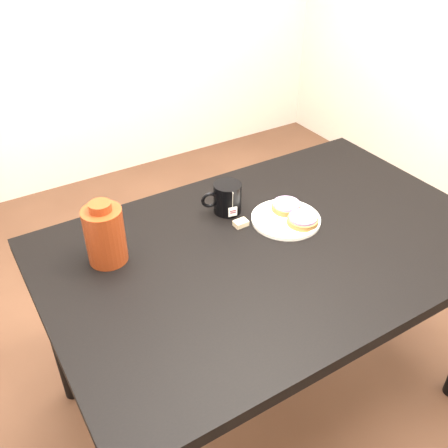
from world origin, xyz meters
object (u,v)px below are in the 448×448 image
Objects in this scene: teabag_pouch at (241,223)px; bagel_package at (105,234)px; bagel_front at (303,220)px; bagel_back at (286,206)px; mug at (227,198)px; plate at (286,219)px; table at (272,263)px.

bagel_package reaches higher than teabag_pouch.
bagel_front is 0.66× the size of bagel_package.
teabag_pouch is (-0.17, 0.11, -0.02)m from bagel_front.
bagel_back is 0.98× the size of bagel_front.
bagel_front is at bearing -15.92° from bagel_package.
bagel_package reaches higher than mug.
mug is at bearing 131.87° from plate.
table is at bearing -140.36° from bagel_back.
bagel_back is (0.03, 0.04, 0.02)m from plate.
table is 31.11× the size of teabag_pouch.
teabag_pouch is at bearing 174.38° from bagel_back.
bagel_front is 0.89× the size of mug.
bagel_back reaches higher than teabag_pouch.
teabag_pouch is at bearing 105.26° from table.
bagel_front is at bearing 9.04° from table.
mug is (-0.03, 0.23, 0.14)m from table.
plate is at bearing -11.56° from bagel_package.
table is at bearing -170.96° from bagel_front.
bagel_front is (0.03, -0.05, 0.02)m from plate.
bagel_front is 0.26m from mug.
plate is 0.15m from teabag_pouch.
plate is 0.05m from bagel_back.
bagel_package is (-0.46, 0.19, 0.17)m from table.
plate reaches higher than table.
teabag_pouch is (-0.01, -0.10, -0.04)m from mug.
bagel_back is (0.14, 0.11, 0.11)m from table.
teabag_pouch is at bearing -80.83° from mug.
bagel_front is (-0.00, -0.09, -0.00)m from bagel_back.
plate is 0.21m from mug.
mug is 0.44m from bagel_package.
teabag_pouch is at bearing 147.08° from bagel_front.
mug reaches higher than bagel_front.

